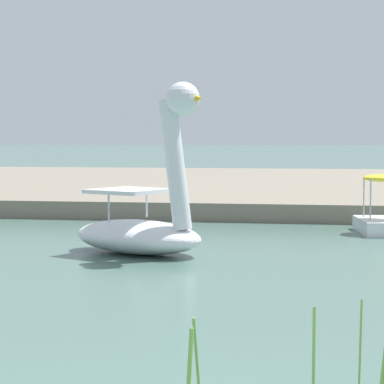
% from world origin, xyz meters
% --- Properties ---
extents(shore_bank_far, '(153.79, 26.33, 0.53)m').
position_xyz_m(shore_bank_far, '(0.00, 30.44, 0.26)').
color(shore_bank_far, slate).
rests_on(shore_bank_far, ground_plane).
extents(swan_boat, '(3.38, 2.71, 3.46)m').
position_xyz_m(swan_boat, '(-2.91, 10.92, 0.74)').
color(swan_boat, white).
rests_on(swan_boat, ground_plane).
extents(pedal_boat_yellow, '(1.48, 2.16, 1.48)m').
position_xyz_m(pedal_boat_yellow, '(2.18, 15.41, 0.43)').
color(pedal_boat_yellow, white).
rests_on(pedal_boat_yellow, ground_plane).
extents(reed_clump_foreground, '(2.16, 1.15, 1.56)m').
position_xyz_m(reed_clump_foreground, '(0.98, 1.01, 0.59)').
color(reed_clump_foreground, '#669942').
rests_on(reed_clump_foreground, ground_plane).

